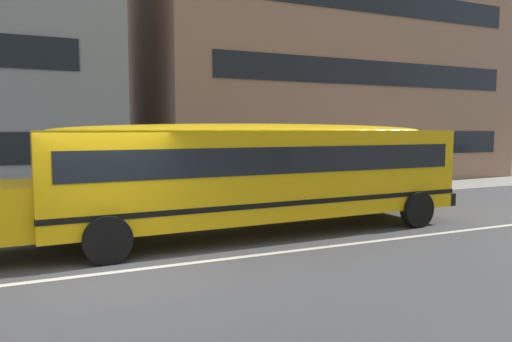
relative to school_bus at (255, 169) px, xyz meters
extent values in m
plane|color=#424244|center=(-3.65, -1.88, -1.60)|extent=(400.00, 400.00, 0.00)
cube|color=gray|center=(-3.65, 5.76, -1.60)|extent=(120.00, 3.00, 0.01)
cube|color=silver|center=(-3.65, -1.88, -1.60)|extent=(110.00, 0.16, 0.01)
cube|color=yellow|center=(0.23, 0.01, -0.10)|extent=(10.36, 2.63, 2.06)
cube|color=black|center=(5.46, 0.15, -0.97)|extent=(0.25, 2.35, 0.34)
cube|color=black|center=(0.23, 0.01, 0.27)|extent=(9.75, 2.65, 0.60)
cube|color=black|center=(0.23, 0.01, -0.71)|extent=(10.38, 2.66, 0.11)
ellipsoid|color=yellow|center=(0.23, 0.01, 0.93)|extent=(9.95, 2.43, 0.34)
cylinder|color=red|center=(-3.10, 1.25, -0.21)|extent=(0.42, 0.42, 0.03)
cylinder|color=black|center=(-3.65, -1.27, -1.13)|extent=(0.94, 0.29, 0.94)
cylinder|color=black|center=(-3.71, 1.07, -1.13)|extent=(0.94, 0.29, 0.94)
cylinder|color=black|center=(4.18, -1.05, -1.13)|extent=(0.94, 0.29, 0.94)
cylinder|color=black|center=(4.11, 1.29, -1.13)|extent=(0.94, 0.29, 0.94)
cube|color=#93705B|center=(9.28, 12.68, 4.80)|extent=(18.64, 10.83, 12.80)
cube|color=black|center=(9.28, 7.24, 0.32)|extent=(15.66, 0.04, 1.10)
cube|color=black|center=(9.28, 7.24, 3.52)|extent=(15.66, 0.04, 1.10)
cube|color=black|center=(9.28, 7.24, 6.72)|extent=(15.66, 0.04, 1.10)
camera|label=1|loc=(-4.73, -10.52, 0.95)|focal=33.38mm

